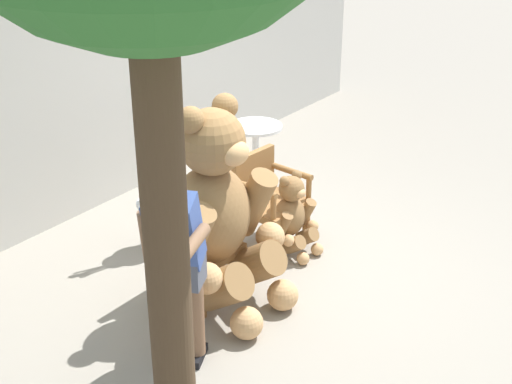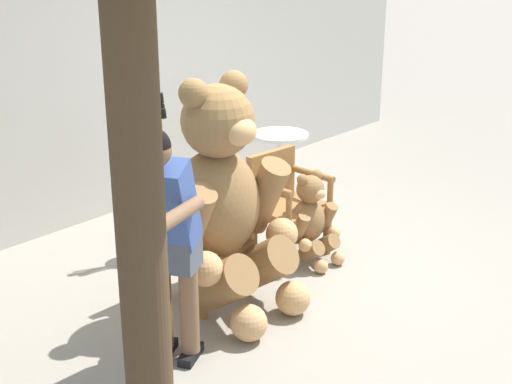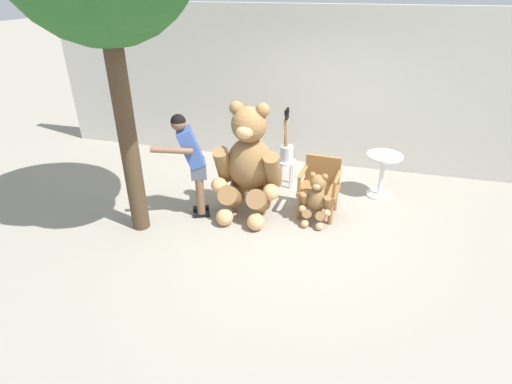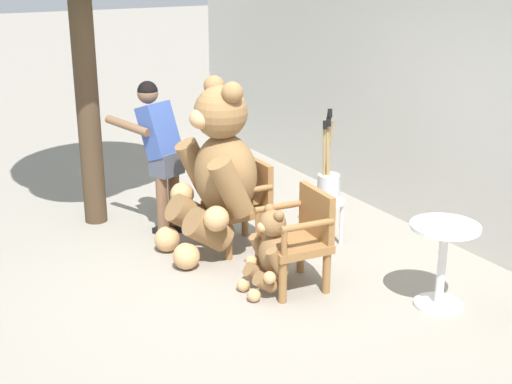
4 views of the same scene
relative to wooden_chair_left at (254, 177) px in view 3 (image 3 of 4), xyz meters
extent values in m
plane|color=gray|center=(0.51, -0.48, -0.46)|extent=(60.00, 60.00, 0.00)
cube|color=beige|center=(0.51, 1.92, 0.94)|extent=(10.00, 0.16, 2.80)
cube|color=olive|center=(0.00, -0.06, -0.06)|extent=(0.57, 0.53, 0.07)
cylinder|color=olive|center=(-0.23, -0.27, -0.28)|extent=(0.07, 0.07, 0.37)
cylinder|color=olive|center=(0.23, -0.27, -0.28)|extent=(0.07, 0.07, 0.37)
cylinder|color=olive|center=(-0.23, 0.15, -0.28)|extent=(0.07, 0.07, 0.37)
cylinder|color=olive|center=(0.23, 0.15, -0.28)|extent=(0.07, 0.07, 0.37)
cube|color=olive|center=(0.00, 0.17, 0.19)|extent=(0.52, 0.07, 0.42)
cylinder|color=olive|center=(-0.25, -0.06, 0.20)|extent=(0.06, 0.48, 0.06)
cylinder|color=olive|center=(-0.25, -0.27, 0.09)|extent=(0.05, 0.05, 0.22)
cylinder|color=olive|center=(0.25, -0.07, 0.20)|extent=(0.06, 0.48, 0.06)
cylinder|color=olive|center=(0.25, -0.28, 0.09)|extent=(0.05, 0.05, 0.22)
cube|color=olive|center=(1.01, -0.06, -0.06)|extent=(0.60, 0.56, 0.07)
cylinder|color=olive|center=(0.77, -0.25, -0.28)|extent=(0.07, 0.07, 0.37)
cylinder|color=olive|center=(1.22, -0.29, -0.28)|extent=(0.07, 0.07, 0.37)
cylinder|color=olive|center=(0.80, 0.16, -0.28)|extent=(0.07, 0.07, 0.37)
cylinder|color=olive|center=(1.26, 0.13, -0.28)|extent=(0.07, 0.07, 0.37)
cube|color=olive|center=(1.03, 0.17, 0.19)|extent=(0.52, 0.10, 0.42)
cylinder|color=olive|center=(0.76, -0.04, 0.20)|extent=(0.09, 0.48, 0.06)
cylinder|color=olive|center=(0.75, -0.25, 0.09)|extent=(0.05, 0.05, 0.22)
cylinder|color=olive|center=(1.26, -0.08, 0.20)|extent=(0.09, 0.48, 0.06)
cylinder|color=olive|center=(1.24, -0.29, 0.09)|extent=(0.05, 0.05, 0.22)
ellipsoid|color=olive|center=(0.00, -0.18, 0.30)|extent=(0.69, 0.59, 0.79)
sphere|color=olive|center=(0.00, -0.22, 0.91)|extent=(0.50, 0.50, 0.50)
ellipsoid|color=tan|center=(0.00, -0.43, 0.87)|extent=(0.24, 0.19, 0.18)
sphere|color=black|center=(0.00, -0.43, 0.89)|extent=(0.07, 0.07, 0.07)
sphere|color=olive|center=(-0.19, -0.19, 1.12)|extent=(0.20, 0.20, 0.20)
sphere|color=olive|center=(0.19, -0.20, 1.12)|extent=(0.20, 0.20, 0.20)
cylinder|color=olive|center=(-0.37, -0.31, 0.30)|extent=(0.23, 0.44, 0.60)
sphere|color=tan|center=(-0.39, -0.47, 0.04)|extent=(0.24, 0.24, 0.24)
cylinder|color=olive|center=(0.37, -0.32, 0.30)|extent=(0.23, 0.44, 0.60)
sphere|color=tan|center=(0.38, -0.48, 0.04)|extent=(0.24, 0.24, 0.24)
cylinder|color=olive|center=(-0.22, -0.47, -0.13)|extent=(0.30, 0.49, 0.46)
sphere|color=tan|center=(-0.24, -0.71, -0.34)|extent=(0.25, 0.25, 0.25)
cylinder|color=olive|center=(0.21, -0.47, -0.13)|extent=(0.30, 0.49, 0.46)
sphere|color=tan|center=(0.22, -0.71, -0.34)|extent=(0.25, 0.25, 0.25)
ellipsoid|color=olive|center=(1.01, -0.24, -0.11)|extent=(0.33, 0.29, 0.36)
sphere|color=olive|center=(1.01, -0.26, 0.17)|extent=(0.23, 0.23, 0.23)
ellipsoid|color=tan|center=(1.00, -0.36, 0.15)|extent=(0.11, 0.09, 0.08)
sphere|color=black|center=(1.00, -0.36, 0.15)|extent=(0.03, 0.03, 0.03)
sphere|color=olive|center=(0.93, -0.24, 0.26)|extent=(0.09, 0.09, 0.09)
sphere|color=olive|center=(1.10, -0.25, 0.26)|extent=(0.09, 0.09, 0.09)
cylinder|color=olive|center=(0.84, -0.29, -0.11)|extent=(0.12, 0.21, 0.27)
sphere|color=tan|center=(0.82, -0.36, -0.23)|extent=(0.11, 0.11, 0.11)
cylinder|color=olive|center=(1.17, -0.31, -0.11)|extent=(0.12, 0.21, 0.27)
sphere|color=tan|center=(1.18, -0.39, -0.23)|extent=(0.11, 0.11, 0.11)
cylinder|color=olive|center=(0.91, -0.37, -0.31)|extent=(0.15, 0.23, 0.21)
sphere|color=tan|center=(0.89, -0.47, -0.40)|extent=(0.11, 0.11, 0.11)
cylinder|color=olive|center=(1.10, -0.38, -0.31)|extent=(0.15, 0.23, 0.21)
sphere|color=tan|center=(1.10, -0.49, -0.40)|extent=(0.11, 0.11, 0.11)
cube|color=black|center=(-0.73, -0.41, -0.43)|extent=(0.26, 0.18, 0.06)
cylinder|color=brown|center=(-0.73, -0.41, 0.01)|extent=(0.12, 0.12, 0.82)
cube|color=black|center=(-0.65, -0.58, -0.43)|extent=(0.26, 0.18, 0.06)
cylinder|color=brown|center=(-0.65, -0.58, 0.01)|extent=(0.12, 0.12, 0.82)
cube|color=#4C5160|center=(-0.69, -0.50, 0.29)|extent=(0.32, 0.36, 0.24)
cube|color=#385199|center=(-0.76, -0.53, 0.61)|extent=(0.46, 0.44, 0.58)
sphere|color=brown|center=(-0.89, -0.59, 0.98)|extent=(0.21, 0.21, 0.21)
sphere|color=black|center=(-0.89, -0.59, 1.00)|extent=(0.21, 0.21, 0.21)
cylinder|color=brown|center=(-0.91, -0.81, 0.66)|extent=(0.55, 0.31, 0.15)
cylinder|color=brown|center=(-0.84, -0.36, 0.49)|extent=(0.18, 0.14, 0.51)
cylinder|color=silver|center=(0.36, 0.76, -0.02)|extent=(0.34, 0.34, 0.03)
cylinder|color=silver|center=(0.46, 0.86, -0.25)|extent=(0.04, 0.04, 0.43)
cylinder|color=silver|center=(0.26, 0.86, -0.25)|extent=(0.04, 0.04, 0.43)
cylinder|color=silver|center=(0.46, 0.66, -0.25)|extent=(0.04, 0.04, 0.43)
cylinder|color=silver|center=(0.26, 0.66, -0.25)|extent=(0.04, 0.04, 0.43)
cylinder|color=silver|center=(0.36, 0.76, 0.13)|extent=(0.22, 0.22, 0.26)
cylinder|color=#997A47|center=(0.32, 0.77, 0.43)|extent=(0.04, 0.10, 0.71)
cylinder|color=black|center=(0.32, 0.77, 0.82)|extent=(0.05, 0.05, 0.09)
cylinder|color=#997A47|center=(0.36, 0.75, 0.45)|extent=(0.10, 0.04, 0.75)
cylinder|color=black|center=(0.36, 0.75, 0.87)|extent=(0.05, 0.05, 0.09)
cylinder|color=#997A47|center=(0.34, 0.71, 0.40)|extent=(0.09, 0.05, 0.64)
cylinder|color=black|center=(0.34, 0.71, 0.76)|extent=(0.05, 0.05, 0.09)
cylinder|color=#997A47|center=(0.36, 0.74, 0.41)|extent=(0.08, 0.03, 0.67)
cylinder|color=black|center=(0.36, 0.74, 0.78)|extent=(0.05, 0.04, 0.08)
cylinder|color=white|center=(1.92, 0.80, 0.24)|extent=(0.56, 0.56, 0.03)
cylinder|color=white|center=(1.92, 0.80, -0.12)|extent=(0.07, 0.07, 0.69)
cylinder|color=white|center=(1.92, 0.80, -0.45)|extent=(0.40, 0.40, 0.03)
cylinder|color=#473523|center=(-1.38, -1.06, 1.00)|extent=(0.24, 0.24, 2.93)
camera|label=1|loc=(-3.69, -3.33, 2.79)|focal=50.00mm
camera|label=2|loc=(-3.33, -3.46, 2.07)|focal=50.00mm
camera|label=3|loc=(1.46, -5.31, 2.68)|focal=28.00mm
camera|label=4|loc=(5.76, -3.11, 2.33)|focal=50.00mm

